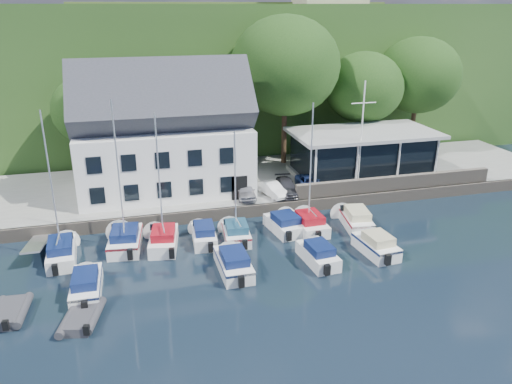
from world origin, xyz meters
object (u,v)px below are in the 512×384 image
Objects in this scene: boat_r1_2 at (160,186)px; boat_r2_0 at (86,283)px; boat_r1_0 at (53,196)px; boat_r2_3 at (318,252)px; car_silver at (246,190)px; car_blue at (310,183)px; club_pavilion at (362,153)px; boat_r2_4 at (376,243)px; boat_r1_6 at (310,175)px; boat_r1_5 at (285,222)px; boat_r1_4 at (235,184)px; boat_r1_1 at (120,184)px; boat_r1_7 at (356,217)px; harbor_building at (164,140)px; boat_r2_2 at (233,261)px; flagpole at (361,135)px; boat_r1_3 at (204,232)px; car_white at (272,189)px; car_dgrey at (286,187)px; dinghy_0 at (10,311)px; dinghy_1 at (82,316)px.

boat_r1_2 reaches higher than boat_r2_0.
boat_r1_0 is 17.42m from boat_r2_3.
car_silver is 1.03× the size of car_blue.
club_pavilion is 2.49× the size of boat_r2_3.
boat_r1_6 is at bearing 117.96° from boat_r2_4.
boat_r1_2 is 9.76m from boat_r1_5.
boat_r1_2 is 10.78m from boat_r1_6.
boat_r1_4 is (-2.05, -5.55, 2.65)m from car_silver.
boat_r1_1 is at bearing 176.10° from boat_r1_6.
club_pavilion is 12.42m from car_silver.
boat_r2_0 is at bearing -133.85° from car_silver.
boat_r1_7 is 19.97m from boat_r2_0.
boat_r1_2 is at bearing -2.78° from boat_r1_0.
boat_r1_7 is (7.31, -5.53, -0.87)m from car_silver.
harbor_building is 2.37× the size of boat_r2_2.
boat_r1_6 is (9.66, -8.97, -1.01)m from harbor_building.
boat_r1_6 is (3.58, -5.30, 2.73)m from car_silver.
flagpole is (16.23, -3.53, 0.22)m from harbor_building.
flagpole is at bearing 65.87° from boat_r2_4.
harbor_building is 1.51× the size of boat_r1_1.
boat_r1_5 reaches higher than boat_r1_3.
boat_r1_2 is at bearing -96.98° from harbor_building.
car_white is 0.39× the size of boat_r1_6.
car_dgrey is 18.54m from boat_r1_0.
harbor_building is 13.22m from boat_r1_6.
car_silver is 15.22m from boat_r1_0.
harbor_building is 12.06m from boat_r1_0.
boat_r1_0 is 7.81m from dinghy_0.
car_blue is at bearing 13.51° from boat_r1_0.
dinghy_1 is (-7.85, -8.00, -0.34)m from boat_r1_3.
boat_r1_6 is 20.99m from dinghy_0.
car_silver is 0.40× the size of boat_r1_0.
harbor_building is 1.66× the size of boat_r1_6.
club_pavilion is 9.06m from car_dgrey.
boat_r1_0 is at bearing 156.79° from boat_r2_2.
harbor_building is 16.89m from boat_r1_7.
boat_r1_1 is at bearing 157.10° from boat_r2_4.
car_dgrey reaches higher than boat_r2_0.
car_blue is at bearing 175.54° from flagpole.
car_dgrey is at bearing 55.37° from boat_r2_2.
boat_r1_5 is at bearing 24.37° from dinghy_0.
boat_r1_7 is at bearing -48.76° from car_dgrey.
car_white reaches higher than dinghy_0.
car_silver is 9.21m from boat_r1_7.
harbor_building is 4.22× the size of car_white.
boat_r1_1 is 13.37m from boat_r1_6.
car_silver is at bearing 18.19° from boat_r1_0.
harbor_building is at bearing 60.95° from dinghy_0.
boat_r1_2 is (-1.11, -9.09, -0.79)m from harbor_building.
boat_r1_5 is (3.82, 0.51, -3.54)m from boat_r1_4.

